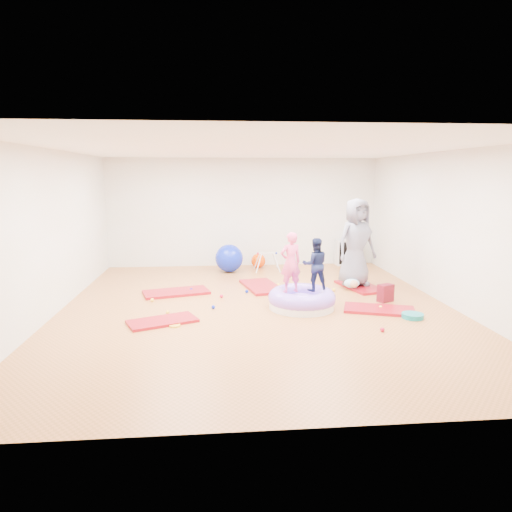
{
  "coord_description": "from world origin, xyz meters",
  "views": [
    {
      "loc": [
        -0.74,
        -7.89,
        2.36
      ],
      "look_at": [
        0.0,
        0.3,
        0.9
      ],
      "focal_mm": 32.0,
      "sensor_mm": 36.0,
      "label": 1
    }
  ],
  "objects": [
    {
      "name": "child_pink",
      "position": [
        0.58,
        -0.07,
        0.89
      ],
      "size": [
        0.45,
        0.35,
        1.08
      ],
      "primitive_type": "imported",
      "rotation": [
        0.0,
        0.0,
        3.41
      ],
      "color": "#F04D86",
      "rests_on": "inflatable_cushion"
    },
    {
      "name": "exercise_ball_orange",
      "position": [
        0.36,
        3.6,
        0.19
      ],
      "size": [
        0.37,
        0.37,
        0.37
      ],
      "primitive_type": "sphere",
      "color": "#E03E00",
      "rests_on": "ground"
    },
    {
      "name": "cube_shelf",
      "position": [
        2.79,
        3.79,
        0.34
      ],
      "size": [
        0.68,
        0.34,
        0.68
      ],
      "color": "silver",
      "rests_on": "ground"
    },
    {
      "name": "exercise_ball_blue",
      "position": [
        -0.41,
        3.17,
        0.34
      ],
      "size": [
        0.69,
        0.69,
        0.69
      ],
      "primitive_type": "sphere",
      "color": "#0D20BA",
      "rests_on": "ground"
    },
    {
      "name": "gym_mat_mid_left",
      "position": [
        -1.55,
        1.17,
        0.03
      ],
      "size": [
        1.41,
        0.97,
        0.05
      ],
      "primitive_type": "cube",
      "rotation": [
        0.0,
        0.0,
        0.27
      ],
      "color": "#9D0708",
      "rests_on": "ground"
    },
    {
      "name": "adult_caregiver",
      "position": [
        2.21,
        1.35,
        0.97
      ],
      "size": [
        1.04,
        0.86,
        1.84
      ],
      "primitive_type": "imported",
      "rotation": [
        0.0,
        0.0,
        0.35
      ],
      "color": "slate",
      "rests_on": "gym_mat_rear_right"
    },
    {
      "name": "infant_play_gym",
      "position": [
        0.53,
        3.14,
        0.32
      ],
      "size": [
        0.62,
        0.59,
        0.47
      ],
      "rotation": [
        0.0,
        0.0,
        0.19
      ],
      "color": "silver",
      "rests_on": "ground"
    },
    {
      "name": "balance_disc",
      "position": [
        2.53,
        -0.82,
        0.04
      ],
      "size": [
        0.36,
        0.36,
        0.08
      ],
      "primitive_type": "cylinder",
      "color": "#0E787F",
      "rests_on": "ground"
    },
    {
      "name": "room",
      "position": [
        0.0,
        0.0,
        1.4
      ],
      "size": [
        7.01,
        8.01,
        2.81
      ],
      "color": "#B66F38",
      "rests_on": "ground"
    },
    {
      "name": "gym_mat_right",
      "position": [
        2.12,
        -0.37,
        0.03
      ],
      "size": [
        1.34,
        0.96,
        0.05
      ],
      "primitive_type": "cube",
      "rotation": [
        0.0,
        0.0,
        -0.32
      ],
      "color": "#9D0708",
      "rests_on": "ground"
    },
    {
      "name": "infant",
      "position": [
        2.07,
        1.09,
        0.15
      ],
      "size": [
        0.33,
        0.34,
        0.19
      ],
      "color": "#A6D5F2",
      "rests_on": "gym_mat_rear_right"
    },
    {
      "name": "backpack",
      "position": [
        2.45,
        0.21,
        0.17
      ],
      "size": [
        0.34,
        0.29,
        0.33
      ],
      "primitive_type": "cube",
      "rotation": [
        0.0,
        0.0,
        0.46
      ],
      "color": "#B11632",
      "rests_on": "ground"
    },
    {
      "name": "gym_mat_rear_right",
      "position": [
        2.32,
        1.31,
        0.03
      ],
      "size": [
        0.88,
        1.33,
        0.05
      ],
      "primitive_type": "cube",
      "rotation": [
        0.0,
        0.0,
        1.8
      ],
      "color": "#9D0708",
      "rests_on": "ground"
    },
    {
      "name": "ball_pit_balls",
      "position": [
        -0.01,
        0.44,
        0.03
      ],
      "size": [
        4.2,
        3.07,
        0.07
      ],
      "color": "#0D20BA",
      "rests_on": "ground"
    },
    {
      "name": "gym_mat_front_left",
      "position": [
        -1.62,
        -0.68,
        0.02
      ],
      "size": [
        1.21,
        0.93,
        0.05
      ],
      "primitive_type": "cube",
      "rotation": [
        0.0,
        0.0,
        0.41
      ],
      "color": "#9D0708",
      "rests_on": "ground"
    },
    {
      "name": "gym_mat_center_back",
      "position": [
        0.23,
        1.5,
        0.03
      ],
      "size": [
        0.91,
        1.41,
        0.05
      ],
      "primitive_type": "cube",
      "rotation": [
        0.0,
        0.0,
        1.78
      ],
      "color": "#9D0708",
      "rests_on": "ground"
    },
    {
      "name": "yellow_toy",
      "position": [
        -1.4,
        -0.89,
        0.01
      ],
      "size": [
        0.18,
        0.18,
        0.03
      ],
      "primitive_type": "cylinder",
      "color": "yellow",
      "rests_on": "ground"
    },
    {
      "name": "inflatable_cushion",
      "position": [
        0.8,
        -0.06,
        0.15
      ],
      "size": [
        1.22,
        1.22,
        0.38
      ],
      "rotation": [
        0.0,
        0.0,
        0.02
      ],
      "color": "white",
      "rests_on": "ground"
    },
    {
      "name": "child_navy",
      "position": [
        1.04,
        -0.01,
        0.83
      ],
      "size": [
        0.48,
        0.38,
        0.96
      ],
      "primitive_type": "imported",
      "rotation": [
        0.0,
        0.0,
        3.12
      ],
      "color": "#11183A",
      "rests_on": "inflatable_cushion"
    }
  ]
}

